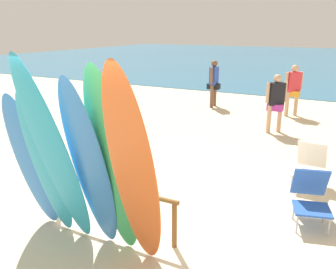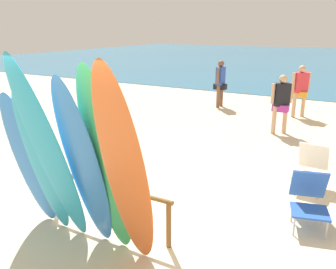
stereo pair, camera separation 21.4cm
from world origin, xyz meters
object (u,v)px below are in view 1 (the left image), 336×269
Objects in this scene: surfboard_teal_2 at (55,158)px; beachgoer_near_rack at (293,87)px; surfboard_orange_5 at (134,175)px; beach_chair_blue at (311,195)px; surfboard_teal_1 at (46,167)px; surfboard_green_4 at (113,167)px; surfboard_blue_0 at (32,164)px; beachgoer_by_water at (214,80)px; surfboard_rack at (109,195)px; beachgoer_strolling at (276,100)px; surfboard_blue_3 at (90,169)px; beach_chair_red at (310,164)px.

beachgoer_near_rack is (1.43, 8.93, -0.33)m from surfboard_teal_2.
beach_chair_blue is (1.62, 2.20, -0.84)m from surfboard_orange_5.
surfboard_teal_1 is 8.97m from beachgoer_near_rack.
surfboard_blue_0 is at bearing -176.60° from surfboard_green_4.
beachgoer_by_water is (-1.33, 9.09, -0.32)m from surfboard_teal_2.
surfboard_rack is at bearing -164.54° from beach_chair_blue.
beachgoer_near_rack is at bearing 82.37° from surfboard_orange_5.
beachgoer_strolling is at bearing 47.70° from beachgoer_by_water.
surfboard_blue_0 is 0.87× the size of surfboard_blue_3.
beachgoer_near_rack is at bearing 85.47° from surfboard_teal_2.
surfboard_orange_5 reaches higher than beach_chair_blue.
surfboard_rack is 0.87× the size of surfboard_green_4.
surfboard_blue_3 is (0.73, -0.01, 0.11)m from surfboard_teal_1.
surfboard_teal_2 is 1.10m from surfboard_orange_5.
surfboard_teal_2 reaches higher than surfboard_rack.
surfboard_green_4 is at bearing -136.92° from beachgoer_near_rack.
surfboard_teal_1 is at bearing 161.06° from surfboard_teal_2.
surfboard_green_4 is 2.98m from beach_chair_blue.
surfboard_blue_3 reaches higher than surfboard_blue_0.
surfboard_blue_0 is 1.07m from surfboard_blue_3.
surfboard_green_4 is 3.03× the size of beach_chair_blue.
beach_chair_blue reaches higher than surfboard_rack.
beach_chair_blue is at bearing 30.78° from surfboard_rack.
surfboard_blue_0 is 0.78× the size of surfboard_teal_2.
beachgoer_by_water is at bearing 106.36° from surfboard_green_4.
surfboard_orange_5 is 2.86m from beach_chair_blue.
beachgoer_strolling is at bearing 83.50° from surfboard_teal_2.
surfboard_green_4 reaches higher than surfboard_rack.
beachgoer_near_rack is 2.01× the size of beach_chair_red.
surfboard_blue_0 is 8.91m from beachgoer_by_water.
surfboard_orange_5 is 9.39m from beachgoer_by_water.
surfboard_orange_5 is at bearing -38.24° from surfboard_rack.
surfboard_teal_2 is 6.86m from beachgoer_strolling.
surfboard_orange_5 is (1.42, -0.11, 0.21)m from surfboard_teal_1.
surfboard_teal_1 is at bearing -127.74° from beach_chair_red.
surfboard_teal_2 reaches higher than surfboard_blue_0.
surfboard_green_4 is at bearing 20.48° from surfboard_teal_2.
beachgoer_near_rack reaches higher than beachgoer_strolling.
surfboard_teal_1 reaches higher than surfboard_rack.
surfboard_green_4 reaches higher than beach_chair_blue.
surfboard_blue_0 is 4.65m from beach_chair_red.
surfboard_green_4 is (1.01, 0.06, 0.17)m from surfboard_teal_1.
surfboard_green_4 is at bearing 12.31° from beachgoer_by_water.
surfboard_teal_1 is at bearing -12.61° from surfboard_blue_0.
beachgoer_by_water is (-2.02, 8.89, -0.26)m from surfboard_green_4.
beachgoer_near_rack is at bearing 85.65° from beach_chair_blue.
surfboard_teal_1 is 0.74m from surfboard_blue_3.
surfboard_green_4 is at bearing -1.78° from surfboard_blue_0.
surfboard_green_4 is (0.69, 0.20, -0.05)m from surfboard_teal_2.
surfboard_rack is 2.63× the size of beach_chair_red.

